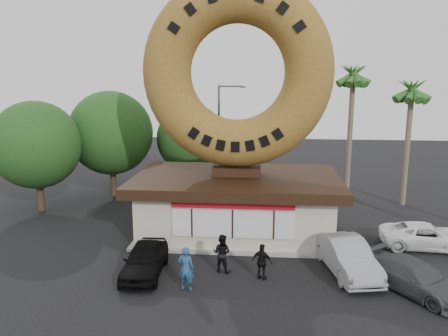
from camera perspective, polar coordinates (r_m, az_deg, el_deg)
ground at (r=19.33m, az=0.46°, el=-14.49°), size 90.00×90.00×0.00m
donut_shop at (r=24.28m, az=1.64°, el=-4.48°), size 11.20×7.20×3.80m
giant_donut at (r=23.33m, az=1.75°, el=12.35°), size 10.00×2.55×10.00m
tree_west at (r=32.43m, az=-14.56°, el=4.45°), size 6.00×6.00×7.65m
tree_mid at (r=33.05m, az=-4.30°, el=3.83°), size 5.20×5.20×6.63m
tree_far at (r=30.28m, az=-23.34°, el=2.77°), size 5.60×5.60×7.14m
palm_near at (r=31.87m, az=16.51°, el=11.03°), size 2.60×2.60×9.75m
palm_far at (r=31.30m, az=23.31°, el=8.85°), size 2.60×2.60×8.75m
street_lamp at (r=33.69m, az=-0.42°, el=4.81°), size 2.11×0.20×8.00m
person_left at (r=18.27m, az=-4.99°, el=-12.94°), size 0.73×0.52×1.86m
person_center at (r=19.81m, az=-0.28°, el=-11.05°), size 1.01×0.88×1.74m
person_right at (r=19.18m, az=5.01°, el=-12.12°), size 1.02×0.72×1.60m
car_black at (r=19.93m, az=-10.31°, el=-11.69°), size 1.78×4.10×1.38m
car_silver at (r=20.49m, az=15.80°, el=-11.05°), size 2.50×4.86×1.53m
car_grey at (r=19.73m, az=23.66°, el=-12.93°), size 4.05×4.61×1.28m
car_white at (r=24.73m, az=24.96°, el=-8.06°), size 4.68×2.41×1.26m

